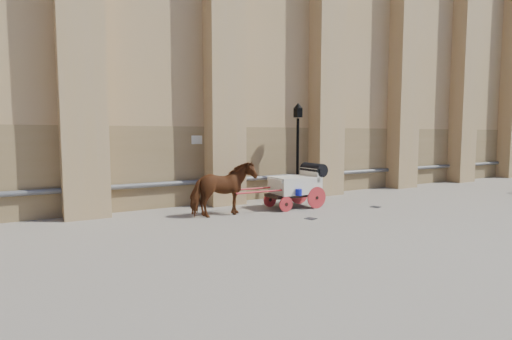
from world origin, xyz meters
TOP-DOWN VIEW (x-y plane):
  - ground at (0.00, 0.00)m, footprint 90.00×90.00m
  - cathedral at (2.07, 7.81)m, footprint 44.80×9.20m
  - horse at (-2.06, 1.55)m, footprint 2.16×1.03m
  - carriage at (1.06, 1.66)m, footprint 3.73×1.33m
  - street_lamp at (2.03, 3.04)m, footprint 0.37×0.37m
  - drain_grate_near at (0.19, -0.24)m, footprint 0.40×0.40m
  - drain_grate_far at (3.57, 0.20)m, footprint 0.40×0.40m

SIDE VIEW (x-z plane):
  - ground at x=0.00m, z-range 0.00..0.00m
  - drain_grate_near at x=0.19m, z-range 0.00..0.01m
  - drain_grate_far at x=3.57m, z-range 0.00..0.01m
  - carriage at x=1.06m, z-range 0.06..1.69m
  - horse at x=-2.06m, z-range 0.00..1.81m
  - street_lamp at x=2.03m, z-range 0.14..4.12m
  - cathedral at x=2.07m, z-range -0.59..18.61m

